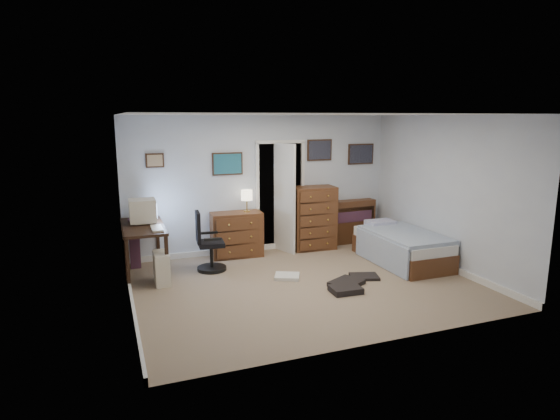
% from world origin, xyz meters
% --- Properties ---
extents(floor, '(5.00, 4.00, 0.02)m').
position_xyz_m(floor, '(0.00, 0.00, -0.01)').
color(floor, gray).
rests_on(floor, ground).
extents(computer_desk, '(0.65, 1.39, 0.80)m').
position_xyz_m(computer_desk, '(-2.30, 1.34, 0.62)').
color(computer_desk, black).
rests_on(computer_desk, floor).
extents(crt_monitor, '(0.42, 0.39, 0.38)m').
position_xyz_m(crt_monitor, '(-2.18, 1.49, 1.00)').
color(crt_monitor, beige).
rests_on(crt_monitor, computer_desk).
extents(keyboard, '(0.16, 0.43, 0.03)m').
position_xyz_m(keyboard, '(-2.02, 0.99, 0.81)').
color(keyboard, beige).
rests_on(keyboard, computer_desk).
extents(pc_tower, '(0.23, 0.45, 0.48)m').
position_xyz_m(pc_tower, '(-2.00, 0.79, 0.24)').
color(pc_tower, beige).
rests_on(pc_tower, floor).
extents(office_chair, '(0.52, 0.52, 0.98)m').
position_xyz_m(office_chair, '(-1.22, 1.15, 0.38)').
color(office_chair, black).
rests_on(office_chair, floor).
extents(media_stack, '(0.17, 0.17, 0.82)m').
position_xyz_m(media_stack, '(-2.32, 1.73, 0.41)').
color(media_stack, maroon).
rests_on(media_stack, floor).
extents(low_dresser, '(0.93, 0.51, 0.80)m').
position_xyz_m(low_dresser, '(-0.56, 1.77, 0.40)').
color(low_dresser, '#552F1B').
rests_on(low_dresser, floor).
extents(table_lamp, '(0.21, 0.21, 0.39)m').
position_xyz_m(table_lamp, '(-0.36, 1.77, 1.09)').
color(table_lamp, gold).
rests_on(table_lamp, low_dresser).
extents(doorway, '(0.96, 1.12, 2.05)m').
position_xyz_m(doorway, '(0.35, 2.27, 1.00)').
color(doorway, black).
rests_on(doorway, floor).
extents(tall_dresser, '(0.84, 0.52, 1.19)m').
position_xyz_m(tall_dresser, '(0.93, 1.75, 0.59)').
color(tall_dresser, '#552F1B').
rests_on(tall_dresser, floor).
extents(headboard_bookcase, '(0.96, 0.28, 0.85)m').
position_xyz_m(headboard_bookcase, '(1.83, 1.86, 0.45)').
color(headboard_bookcase, '#552F1B').
rests_on(headboard_bookcase, floor).
extents(bed, '(0.98, 1.81, 0.59)m').
position_xyz_m(bed, '(1.99, 0.43, 0.28)').
color(bed, '#552F1B').
rests_on(bed, floor).
extents(wall_posters, '(4.38, 0.04, 0.60)m').
position_xyz_m(wall_posters, '(0.57, 1.98, 1.75)').
color(wall_posters, '#331E11').
rests_on(wall_posters, floor).
extents(floor_clutter, '(1.62, 1.26, 0.09)m').
position_xyz_m(floor_clutter, '(0.45, -0.20, 0.03)').
color(floor_clutter, black).
rests_on(floor_clutter, floor).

